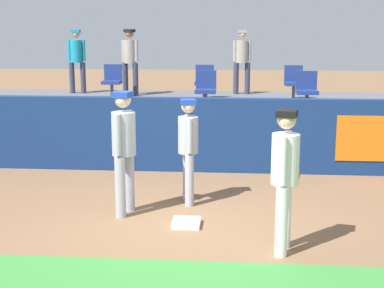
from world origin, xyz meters
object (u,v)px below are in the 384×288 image
at_px(player_coach_visitor, 188,144).
at_px(seat_front_center, 206,88).
at_px(seat_back_left, 112,79).
at_px(spectator_capped, 130,57).
at_px(spectator_hooded, 242,57).
at_px(seat_back_center, 204,80).
at_px(first_base, 186,223).
at_px(spectator_casual, 77,57).
at_px(player_runner_visitor, 124,144).
at_px(player_fielder_home, 285,171).
at_px(seat_back_right, 294,81).
at_px(seat_front_right, 307,88).

height_order(player_coach_visitor, seat_front_center, seat_front_center).
distance_m(seat_back_left, spectator_capped, 0.85).
bearing_deg(spectator_hooded, seat_back_center, 49.16).
xyz_separation_m(first_base, spectator_casual, (-3.63, 7.38, 1.98)).
relative_size(player_runner_visitor, seat_back_center, 2.24).
xyz_separation_m(player_fielder_home, spectator_hooded, (-0.52, 8.41, 0.96)).
bearing_deg(player_runner_visitor, spectator_casual, -146.20).
bearing_deg(seat_back_right, seat_front_right, -86.29).
bearing_deg(seat_front_center, first_base, -90.06).
xyz_separation_m(player_coach_visitor, seat_front_center, (0.07, 3.56, 0.53)).
distance_m(seat_back_left, seat_back_right, 4.54).
relative_size(seat_front_center, spectator_hooded, 0.50).
distance_m(player_coach_visitor, seat_front_center, 3.60).
xyz_separation_m(player_runner_visitor, player_coach_visitor, (0.91, 0.63, -0.11)).
relative_size(seat_back_center, spectator_hooded, 0.50).
height_order(player_runner_visitor, seat_front_center, player_runner_visitor).
xyz_separation_m(first_base, seat_front_right, (2.19, 4.64, 1.47)).
distance_m(spectator_hooded, spectator_capped, 2.96).
relative_size(first_base, seat_back_center, 0.48).
bearing_deg(first_base, spectator_hooded, 83.96).
bearing_deg(first_base, seat_front_center, 89.94).
height_order(seat_front_center, seat_back_right, same).
relative_size(first_base, spectator_casual, 0.24).
relative_size(seat_back_left, spectator_capped, 0.49).
height_order(seat_back_center, spectator_hooded, spectator_hooded).
xyz_separation_m(player_coach_visitor, seat_back_right, (2.14, 5.36, 0.53)).
xyz_separation_m(player_coach_visitor, spectator_hooded, (0.87, 6.47, 1.04)).
height_order(player_runner_visitor, seat_back_right, player_runner_visitor).
bearing_deg(seat_back_right, seat_front_center, -138.92).
height_order(first_base, seat_front_center, seat_front_center).
relative_size(seat_back_left, seat_back_right, 1.00).
bearing_deg(seat_front_right, spectator_capped, 151.06).
distance_m(first_base, seat_back_center, 6.61).
xyz_separation_m(seat_front_center, seat_front_right, (2.18, 0.00, 0.00)).
bearing_deg(seat_front_right, player_runner_visitor, -127.13).
xyz_separation_m(seat_front_right, spectator_casual, (-5.81, 2.73, 0.51)).
height_order(player_runner_visitor, seat_front_right, player_runner_visitor).
relative_size(seat_front_right, seat_back_left, 1.00).
xyz_separation_m(first_base, seat_back_center, (-0.13, 6.44, 1.47)).
xyz_separation_m(player_fielder_home, seat_back_right, (0.75, 7.30, 0.46)).
xyz_separation_m(first_base, seat_back_left, (-2.47, 6.44, 1.47)).
xyz_separation_m(player_fielder_home, spectator_casual, (-4.95, 8.23, 0.97)).
bearing_deg(spectator_hooded, seat_front_center, 73.96).
xyz_separation_m(seat_front_center, spectator_capped, (-2.12, 2.38, 0.52)).
bearing_deg(first_base, seat_back_center, 91.18).
bearing_deg(spectator_hooded, first_base, 83.18).
relative_size(seat_front_right, spectator_casual, 0.50).
bearing_deg(seat_back_left, player_runner_visitor, -76.06).
height_order(first_base, spectator_casual, spectator_casual).
relative_size(player_coach_visitor, seat_back_left, 2.02).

